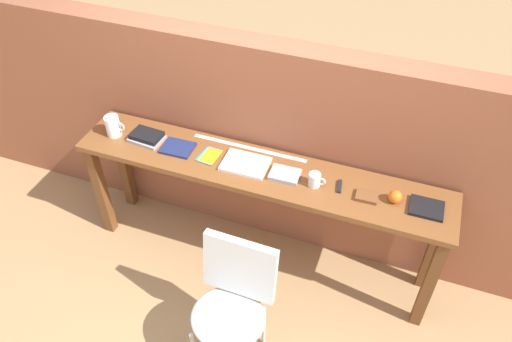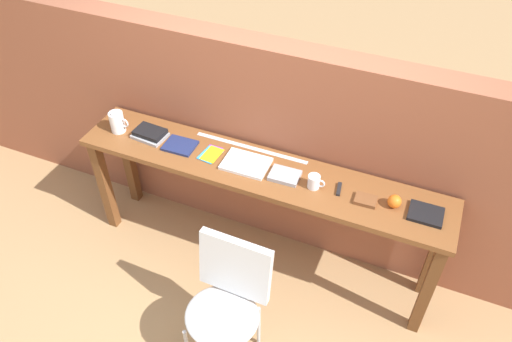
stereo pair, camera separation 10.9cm
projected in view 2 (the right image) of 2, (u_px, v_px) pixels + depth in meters
ground_plane at (243, 285)px, 3.60m from camera, size 40.00×40.00×0.00m
brick_wall_back at (278, 148)px, 3.50m from camera, size 6.00×0.20×1.59m
sideboard at (259, 184)px, 3.30m from camera, size 2.50×0.44×0.88m
chair_white_moulded at (227, 299)px, 2.89m from camera, size 0.45×0.46×0.89m
pitcher_white at (117, 122)px, 3.45m from camera, size 0.14×0.10×0.18m
book_stack_leftmost at (150, 134)px, 3.44m from camera, size 0.24×0.18×0.05m
magazine_cycling at (180, 146)px, 3.37m from camera, size 0.21×0.17×0.02m
pamphlet_pile_colourful at (211, 154)px, 3.31m from camera, size 0.14×0.18×0.01m
book_open_centre at (246, 164)px, 3.23m from camera, size 0.30×0.22×0.02m
book_grey_hardcover at (285, 176)px, 3.14m from camera, size 0.19×0.15×0.03m
mug at (314, 182)px, 3.05m from camera, size 0.11×0.08×0.09m
multitool_folded at (339, 189)px, 3.06m from camera, size 0.04×0.11×0.02m
leather_journal_brown at (366, 200)px, 2.98m from camera, size 0.13×0.11×0.02m
sports_ball_small at (394, 201)px, 2.93m from camera, size 0.08×0.08×0.08m
book_repair_rightmost at (426, 214)px, 2.90m from camera, size 0.20×0.17×0.02m
ruler_metal_back_edge at (251, 148)px, 3.36m from camera, size 0.80×0.03×0.00m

